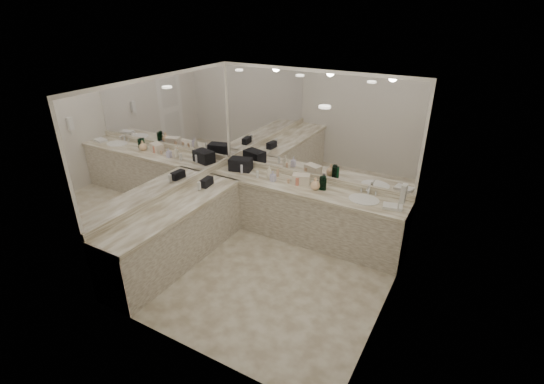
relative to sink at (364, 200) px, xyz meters
The scene contains 36 objects.
floor 1.77m from the sink, 128.37° to the right, with size 3.20×3.20×0.00m, color beige.
ceiling 2.29m from the sink, 128.37° to the right, with size 3.20×3.20×0.00m, color white.
wall_back 1.08m from the sink, 162.47° to the left, with size 3.20×0.02×2.60m, color silver.
wall_left 2.85m from the sink, 154.80° to the right, with size 0.02×3.00×2.60m, color silver.
wall_right 1.42m from the sink, 61.56° to the right, with size 0.02×3.00×2.60m, color silver.
vanity_back_base 1.06m from the sink, behind, with size 3.20×0.60×0.84m, color beige.
vanity_back_top 0.95m from the sink, behind, with size 3.20×0.64×0.06m, color silver.
vanity_left_base 2.75m from the sink, 146.31° to the right, with size 0.60×2.40×0.84m, color beige.
vanity_left_top 2.70m from the sink, 146.19° to the right, with size 0.64×2.42×0.06m, color silver.
backsplash_back 0.99m from the sink, 163.58° to the left, with size 3.20×0.04×0.10m, color silver.
backsplash_left 2.80m from the sink, 154.62° to the right, with size 0.04×3.00×0.10m, color silver.
mirror_back 1.33m from the sink, 163.13° to the left, with size 3.12×0.01×1.55m, color white.
mirror_left 2.94m from the sink, 154.69° to the right, with size 0.01×2.92×1.55m, color white.
sink is the anchor object (origin of this frame).
faucet 0.22m from the sink, 90.00° to the left, with size 0.24×0.16×0.14m, color silver.
wall_phone 0.91m from the sink, 39.57° to the right, with size 0.06×0.10×0.24m, color white.
door 1.82m from the sink, 69.46° to the right, with size 0.02×0.82×2.10m, color white.
black_toiletry_bag 2.15m from the sink, behind, with size 0.36×0.23×0.21m, color black.
black_bag_spill 2.36m from the sink, 162.20° to the right, with size 0.10×0.23×0.12m, color black.
cream_cosmetic_case 1.03m from the sink, behind, with size 0.27×0.16×0.15m, color beige.
hand_towel 0.42m from the sink, ahead, with size 0.26×0.17×0.04m, color white.
lotion_left 2.43m from the sink, 158.13° to the right, with size 0.05×0.05×0.12m, color white.
soap_bottle_a 1.57m from the sink, behind, with size 0.08×0.08×0.20m, color white.
soap_bottle_b 1.46m from the sink, behind, with size 0.08×0.08×0.17m, color silver.
soap_bottle_c 0.76m from the sink, behind, with size 0.15×0.15×0.19m, color #FFCD99.
green_bottle_0 0.68m from the sink, behind, with size 0.06×0.06×0.20m, color #084423.
green_bottle_1 0.67m from the sink, behind, with size 0.07×0.07×0.21m, color #084423.
green_bottle_2 0.67m from the sink, behind, with size 0.06×0.06×0.20m, color #084423.
green_bottle_3 0.63m from the sink, behind, with size 0.07×0.07×0.19m, color #084423.
amenity_bottle_0 1.05m from the sink, behind, with size 0.05×0.05×0.13m, color #E57F66.
amenity_bottle_1 1.48m from the sink, behind, with size 0.04×0.04×0.13m, color #E0B28C.
amenity_bottle_2 1.14m from the sink, behind, with size 0.05×0.05×0.10m, color #E0B28C.
amenity_bottle_3 1.74m from the sink, behind, with size 0.05×0.05×0.12m, color white.
amenity_bottle_4 2.06m from the sink, behind, with size 0.04×0.04×0.15m, color silver.
amenity_bottle_5 0.81m from the sink, 169.92° to the left, with size 0.04×0.04×0.07m, color #3F3F4C.
amenity_bottle_6 1.21m from the sink, behind, with size 0.04×0.04×0.07m, color #E0B28C.
Camera 1 is at (2.28, -3.82, 3.42)m, focal length 26.00 mm.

